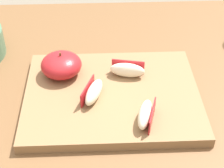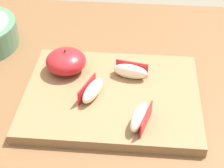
{
  "view_description": "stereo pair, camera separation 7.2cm",
  "coord_description": "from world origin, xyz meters",
  "px_view_note": "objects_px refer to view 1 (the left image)",
  "views": [
    {
      "loc": [
        0.04,
        -0.58,
        1.22
      ],
      "look_at": [
        0.07,
        -0.02,
        0.77
      ],
      "focal_mm": 59.37,
      "sensor_mm": 36.0,
      "label": 1
    },
    {
      "loc": [
        0.11,
        -0.58,
        1.22
      ],
      "look_at": [
        0.07,
        -0.02,
        0.77
      ],
      "focal_mm": 59.37,
      "sensor_mm": 36.0,
      "label": 2
    }
  ],
  "objects_px": {
    "cutting_board": "(112,96)",
    "apple_wedge_back": "(127,70)",
    "apple_wedge_near_knife": "(93,92)",
    "apple_half_skin_up": "(61,65)",
    "apple_wedge_right": "(146,114)"
  },
  "relations": [
    {
      "from": "cutting_board",
      "to": "apple_wedge_right",
      "type": "xyz_separation_m",
      "value": [
        0.06,
        -0.08,
        0.03
      ]
    },
    {
      "from": "cutting_board",
      "to": "apple_wedge_back",
      "type": "bearing_deg",
      "value": 55.83
    },
    {
      "from": "cutting_board",
      "to": "apple_wedge_near_knife",
      "type": "xyz_separation_m",
      "value": [
        -0.04,
        -0.02,
        0.03
      ]
    },
    {
      "from": "apple_wedge_near_knife",
      "to": "apple_wedge_right",
      "type": "xyz_separation_m",
      "value": [
        0.09,
        -0.07,
        0.0
      ]
    },
    {
      "from": "cutting_board",
      "to": "apple_half_skin_up",
      "type": "distance_m",
      "value": 0.12
    },
    {
      "from": "apple_wedge_near_knife",
      "to": "apple_wedge_back",
      "type": "distance_m",
      "value": 0.1
    },
    {
      "from": "apple_wedge_right",
      "to": "apple_half_skin_up",
      "type": "bearing_deg",
      "value": 137.47
    },
    {
      "from": "apple_wedge_back",
      "to": "apple_wedge_right",
      "type": "bearing_deg",
      "value": -80.26
    },
    {
      "from": "cutting_board",
      "to": "apple_wedge_back",
      "type": "height_order",
      "value": "apple_wedge_back"
    },
    {
      "from": "apple_wedge_near_knife",
      "to": "apple_wedge_back",
      "type": "xyz_separation_m",
      "value": [
        0.07,
        0.07,
        0.0
      ]
    },
    {
      "from": "apple_half_skin_up",
      "to": "apple_wedge_right",
      "type": "xyz_separation_m",
      "value": [
        0.16,
        -0.15,
        -0.01
      ]
    },
    {
      "from": "apple_wedge_near_knife",
      "to": "apple_wedge_right",
      "type": "bearing_deg",
      "value": -35.1
    },
    {
      "from": "apple_half_skin_up",
      "to": "apple_wedge_right",
      "type": "relative_size",
      "value": 1.12
    },
    {
      "from": "cutting_board",
      "to": "apple_wedge_right",
      "type": "distance_m",
      "value": 0.1
    },
    {
      "from": "apple_wedge_near_knife",
      "to": "apple_wedge_back",
      "type": "bearing_deg",
      "value": 43.77
    }
  ]
}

